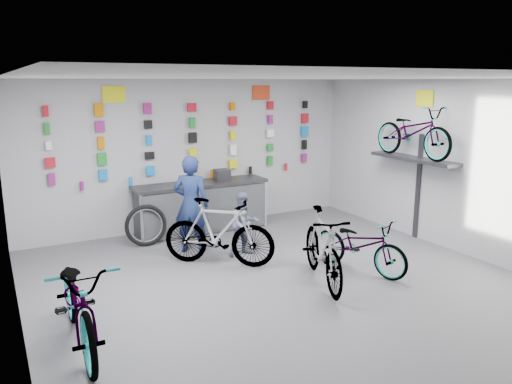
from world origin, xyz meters
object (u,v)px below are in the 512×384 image
bike_center (323,248)px  clerk (191,204)px  bike_left (79,301)px  bike_right (360,244)px  bike_service (219,232)px  counter (202,208)px  customer (244,224)px

bike_center → clerk: bearing=137.5°
clerk → bike_left: bearing=85.6°
bike_center → bike_right: (0.81, 0.13, -0.12)m
clerk → bike_service: bearing=139.5°
bike_left → counter: bearing=51.3°
bike_center → clerk: size_ratio=1.07×
bike_left → bike_service: (2.45, 1.63, 0.01)m
clerk → bike_right: bearing=172.1°
counter → clerk: (-0.63, -1.08, 0.38)m
bike_center → bike_service: 1.77m
bike_left → clerk: clerk is taller
clerk → customer: size_ratio=1.55×
counter → bike_center: bike_center is taller
bike_center → customer: size_ratio=1.66×
bike_left → bike_right: 4.30m
bike_center → bike_service: (-1.03, 1.44, 0.00)m
bike_service → clerk: size_ratio=1.08×
bike_center → bike_left: bearing=-157.2°
bike_right → bike_center: bearing=170.2°
bike_center → clerk: clerk is taller
bike_right → customer: (-1.26, 1.53, 0.12)m
counter → bike_service: bearing=-104.1°
clerk → customer: bearing=-179.8°
bike_left → bike_center: size_ratio=1.13×
bike_service → clerk: (-0.15, 0.81, 0.31)m
bike_center → counter: bearing=119.2°
bike_center → bike_service: bike_service is taller
bike_right → clerk: (-2.00, 2.12, 0.43)m
counter → clerk: clerk is taller
bike_left → bike_right: bearing=5.2°
bike_center → bike_right: bearing=28.9°
counter → bike_left: size_ratio=1.30×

